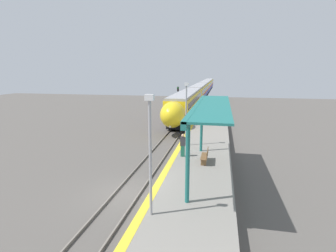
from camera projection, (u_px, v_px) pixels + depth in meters
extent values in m
plane|color=#56514C|center=(128.00, 194.00, 15.11)|extent=(120.00, 120.00, 0.00)
cube|color=slate|center=(116.00, 191.00, 15.23)|extent=(0.08, 90.00, 0.15)
cube|color=slate|center=(140.00, 194.00, 14.95)|extent=(0.08, 90.00, 0.15)
cube|color=black|center=(187.00, 113.00, 39.78)|extent=(2.44, 19.09, 0.86)
cube|color=navy|center=(187.00, 108.00, 39.60)|extent=(2.77, 20.75, 0.89)
cube|color=red|center=(187.00, 104.00, 39.48)|extent=(2.79, 20.75, 0.31)
cube|color=yellow|center=(187.00, 98.00, 39.30)|extent=(2.77, 20.75, 1.35)
cube|color=black|center=(187.00, 99.00, 39.32)|extent=(2.80, 19.09, 0.74)
cube|color=#9E9EA3|center=(187.00, 93.00, 39.14)|extent=(2.49, 20.75, 0.30)
cylinder|color=black|center=(173.00, 124.00, 32.74)|extent=(0.12, 0.89, 0.89)
cylinder|color=black|center=(184.00, 125.00, 32.46)|extent=(0.12, 0.89, 0.89)
cylinder|color=black|center=(176.00, 121.00, 34.85)|extent=(0.12, 0.89, 0.89)
cylinder|color=black|center=(187.00, 121.00, 34.57)|extent=(0.12, 0.89, 0.89)
cylinder|color=black|center=(187.00, 110.00, 45.07)|extent=(0.12, 0.89, 0.89)
cylinder|color=black|center=(195.00, 110.00, 44.79)|extent=(0.12, 0.89, 0.89)
cylinder|color=black|center=(188.00, 108.00, 47.18)|extent=(0.12, 0.89, 0.89)
cylinder|color=black|center=(196.00, 108.00, 46.90)|extent=(0.12, 0.89, 0.89)
ellipsoid|color=yellow|center=(173.00, 115.00, 28.21)|extent=(2.66, 3.98, 2.81)
ellipsoid|color=black|center=(172.00, 111.00, 27.64)|extent=(1.94, 2.32, 1.43)
sphere|color=#F9F4CC|center=(170.00, 127.00, 26.99)|extent=(0.24, 0.24, 0.24)
cube|color=black|center=(199.00, 99.00, 60.44)|extent=(2.44, 19.09, 0.86)
cube|color=navy|center=(199.00, 95.00, 60.26)|extent=(2.77, 20.75, 0.89)
cube|color=red|center=(199.00, 93.00, 60.14)|extent=(2.79, 20.75, 0.31)
cube|color=yellow|center=(199.00, 89.00, 59.97)|extent=(2.77, 20.75, 1.35)
cube|color=black|center=(199.00, 89.00, 59.98)|extent=(2.80, 19.09, 0.74)
cube|color=#9E9EA3|center=(199.00, 85.00, 59.80)|extent=(2.49, 20.75, 0.30)
cylinder|color=black|center=(192.00, 104.00, 53.40)|extent=(0.12, 0.89, 0.89)
cylinder|color=black|center=(199.00, 104.00, 53.12)|extent=(0.12, 0.89, 0.89)
cylinder|color=black|center=(193.00, 102.00, 55.51)|extent=(0.12, 0.89, 0.89)
cylinder|color=black|center=(200.00, 103.00, 55.23)|extent=(0.12, 0.89, 0.89)
cylinder|color=black|center=(198.00, 98.00, 65.73)|extent=(0.12, 0.89, 0.89)
cylinder|color=black|center=(204.00, 98.00, 65.45)|extent=(0.12, 0.89, 0.89)
cylinder|color=black|center=(199.00, 97.00, 67.84)|extent=(0.12, 0.89, 0.89)
cylinder|color=black|center=(204.00, 97.00, 67.56)|extent=(0.12, 0.89, 0.89)
cube|color=black|center=(205.00, 92.00, 81.10)|extent=(2.44, 19.09, 0.86)
cube|color=navy|center=(205.00, 89.00, 80.92)|extent=(2.77, 20.75, 0.89)
cube|color=red|center=(205.00, 87.00, 80.80)|extent=(2.79, 20.75, 0.31)
cube|color=yellow|center=(205.00, 84.00, 80.63)|extent=(2.77, 20.75, 1.35)
cube|color=black|center=(205.00, 85.00, 80.64)|extent=(2.80, 19.09, 0.74)
cube|color=#9E9EA3|center=(205.00, 82.00, 80.46)|extent=(2.49, 20.75, 0.30)
cylinder|color=black|center=(201.00, 95.00, 74.06)|extent=(0.12, 0.89, 0.89)
cylinder|color=black|center=(206.00, 95.00, 73.78)|extent=(0.12, 0.89, 0.89)
cylinder|color=black|center=(201.00, 94.00, 76.17)|extent=(0.12, 0.89, 0.89)
cylinder|color=black|center=(206.00, 94.00, 75.89)|extent=(0.12, 0.89, 0.89)
cylinder|color=black|center=(204.00, 91.00, 86.40)|extent=(0.12, 0.89, 0.89)
cylinder|color=black|center=(208.00, 91.00, 86.11)|extent=(0.12, 0.89, 0.89)
cylinder|color=black|center=(204.00, 91.00, 88.51)|extent=(0.12, 0.89, 0.89)
cylinder|color=black|center=(209.00, 91.00, 88.22)|extent=(0.12, 0.89, 0.89)
cube|color=black|center=(209.00, 88.00, 101.76)|extent=(2.44, 19.09, 0.86)
cube|color=navy|center=(209.00, 85.00, 101.58)|extent=(2.77, 20.75, 0.89)
cube|color=red|center=(209.00, 84.00, 101.46)|extent=(2.79, 20.75, 0.31)
cube|color=yellow|center=(209.00, 82.00, 101.29)|extent=(2.77, 20.75, 1.35)
cube|color=black|center=(209.00, 82.00, 101.30)|extent=(2.80, 19.09, 0.74)
cube|color=#9E9EA3|center=(209.00, 80.00, 101.12)|extent=(2.49, 20.75, 0.30)
cylinder|color=black|center=(205.00, 90.00, 94.72)|extent=(0.12, 0.89, 0.89)
cylinder|color=black|center=(209.00, 90.00, 94.44)|extent=(0.12, 0.89, 0.89)
cylinder|color=black|center=(206.00, 89.00, 96.83)|extent=(0.12, 0.89, 0.89)
cylinder|color=black|center=(210.00, 89.00, 96.55)|extent=(0.12, 0.89, 0.89)
cylinder|color=black|center=(207.00, 87.00, 107.06)|extent=(0.12, 0.89, 0.89)
cylinder|color=black|center=(211.00, 87.00, 106.77)|extent=(0.12, 0.89, 0.89)
cylinder|color=black|center=(208.00, 87.00, 109.17)|extent=(0.12, 0.89, 0.89)
cylinder|color=black|center=(211.00, 87.00, 108.88)|extent=(0.12, 0.89, 0.89)
cube|color=gray|center=(193.00, 193.00, 14.27)|extent=(4.23, 64.00, 0.90)
cube|color=yellow|center=(159.00, 182.00, 14.55)|extent=(0.40, 64.00, 0.01)
cube|color=brown|center=(204.00, 162.00, 17.06)|extent=(0.36, 0.06, 0.42)
cube|color=brown|center=(205.00, 156.00, 18.26)|extent=(0.36, 0.06, 0.42)
cube|color=brown|center=(204.00, 156.00, 17.61)|extent=(0.44, 1.67, 0.03)
cube|color=brown|center=(207.00, 153.00, 17.52)|extent=(0.04, 1.67, 0.44)
cube|color=#1E604C|center=(183.00, 151.00, 18.86)|extent=(0.28, 0.20, 0.80)
cube|color=#333338|center=(183.00, 141.00, 18.71)|extent=(0.36, 0.22, 0.64)
sphere|color=tan|center=(183.00, 136.00, 18.62)|extent=(0.22, 0.22, 0.22)
cylinder|color=#59595E|center=(178.00, 102.00, 43.55)|extent=(0.14, 0.14, 3.73)
cube|color=black|center=(178.00, 89.00, 43.09)|extent=(0.28, 0.20, 0.70)
sphere|color=#1ED833|center=(178.00, 88.00, 42.95)|extent=(0.14, 0.14, 0.14)
sphere|color=#330A0A|center=(178.00, 90.00, 43.02)|extent=(0.14, 0.14, 0.14)
cylinder|color=#9E9EA3|center=(150.00, 160.00, 10.76)|extent=(0.12, 0.12, 4.91)
cube|color=silver|center=(149.00, 97.00, 10.23)|extent=(0.36, 0.20, 0.24)
cylinder|color=#9E9EA3|center=(186.00, 116.00, 21.28)|extent=(0.12, 0.12, 4.91)
cube|color=silver|center=(187.00, 84.00, 20.75)|extent=(0.36, 0.20, 0.24)
cylinder|color=#1E6B66|center=(188.00, 163.00, 11.92)|extent=(0.20, 0.20, 3.86)
cylinder|color=#1E6B66|center=(202.00, 126.00, 19.83)|extent=(0.20, 0.20, 3.86)
cube|color=#1E6B66|center=(197.00, 107.00, 15.46)|extent=(0.24, 11.24, 0.36)
cube|color=#1E6B66|center=(213.00, 105.00, 15.26)|extent=(2.00, 11.24, 0.10)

